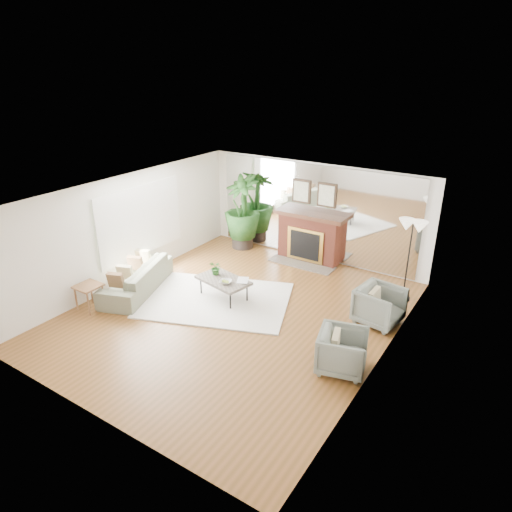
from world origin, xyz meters
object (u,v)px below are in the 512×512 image
Objects in this scene: armchair_back at (379,306)px; armchair_front at (342,351)px; floor_lamp at (412,233)px; side_table at (89,289)px; potted_ficus at (242,210)px; coffee_table at (223,281)px; fireplace at (309,236)px; sofa at (136,278)px.

armchair_back is 1.05× the size of armchair_front.
armchair_front is at bearing -92.85° from floor_lamp.
floor_lamp reaches higher than side_table.
armchair_front is 5.82m from potted_ficus.
side_table is 0.27× the size of potted_ficus.
armchair_back reaches higher than coffee_table.
side_table is (-5.20, -0.94, 0.10)m from armchair_front.
fireplace is at bearing 164.25° from floor_lamp.
armchair_back reaches higher than armchair_front.
armchair_back is at bearing 14.94° from coffee_table.
potted_ficus is (-1.95, -0.16, 0.42)m from fireplace.
side_table is at bearing -98.77° from potted_ficus.
sofa reaches higher than side_table.
coffee_table is at bearing -63.41° from potted_ficus.
sofa is 1.14m from side_table.
coffee_table is 0.59× the size of sofa.
side_table is at bearing 85.63° from armchair_front.
sofa is 3.94× the size of side_table.
potted_ficus reaches higher than sofa.
armchair_front is (-0.02, -1.79, -0.02)m from armchair_back.
floor_lamp is (5.35, 3.97, 1.08)m from side_table.
fireplace is 2.92m from coffee_table.
armchair_front is 3.25m from floor_lamp.
potted_ficus is at bearing 116.59° from coffee_table.
coffee_table is 0.70× the size of floor_lamp.
sofa is at bearing -150.99° from floor_lamp.
fireplace is 1.61× the size of coffee_table.
fireplace reaches higher than floor_lamp.
armchair_front reaches higher than sofa.
sofa is at bearing 116.11° from armchair_back.
fireplace is at bearing 60.73° from side_table.
armchair_back reaches higher than side_table.
coffee_table is 3.28m from armchair_back.
sofa is 5.00m from armchair_front.
fireplace is 2.58× the size of armchair_front.
side_table is 0.30× the size of floor_lamp.
fireplace reaches higher than side_table.
floor_lamp is (0.13, 1.24, 1.16)m from armchair_back.
potted_ficus is (0.50, 3.46, 0.77)m from sofa.
potted_ficus reaches higher than floor_lamp.
side_table is 4.66m from potted_ficus.
potted_ficus reaches higher than armchair_back.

